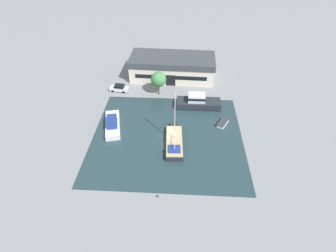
{
  "coord_description": "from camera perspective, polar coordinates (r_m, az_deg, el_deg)",
  "views": [
    {
      "loc": [
        2.26,
        -38.84,
        34.68
      ],
      "look_at": [
        0.0,
        2.05,
        1.0
      ],
      "focal_mm": 28.0,
      "sensor_mm": 36.0,
      "label": 1
    }
  ],
  "objects": [
    {
      "name": "small_dinghy",
      "position": [
        55.96,
        11.85,
        0.63
      ],
      "size": [
        2.9,
        3.6,
        0.72
      ],
      "rotation": [
        0.0,
        0.0,
        2.64
      ],
      "color": "white",
      "rests_on": "water_canal"
    },
    {
      "name": "warehouse_building",
      "position": [
        70.87,
        0.92,
        12.77
      ],
      "size": [
        22.35,
        10.59,
        5.69
      ],
      "rotation": [
        0.0,
        0.0,
        -0.04
      ],
      "color": "beige",
      "rests_on": "ground"
    },
    {
      "name": "quay_tree_near_building",
      "position": [
        62.59,
        -2.07,
        10.11
      ],
      "size": [
        3.68,
        3.68,
        5.91
      ],
      "color": "brown",
      "rests_on": "ground"
    },
    {
      "name": "ground_plane",
      "position": [
        52.12,
        -0.12,
        -2.28
      ],
      "size": [
        440.0,
        440.0,
        0.0
      ],
      "primitive_type": "plane",
      "color": "gray"
    },
    {
      "name": "sailboat_moored",
      "position": [
        50.08,
        1.38,
        -3.42
      ],
      "size": [
        3.55,
        10.26,
        11.35
      ],
      "rotation": [
        0.0,
        0.0,
        0.05
      ],
      "color": "#23282D",
      "rests_on": "water_canal"
    },
    {
      "name": "water_canal",
      "position": [
        52.12,
        -0.12,
        -2.28
      ],
      "size": [
        29.51,
        27.36,
        0.01
      ],
      "primitive_type": "cube",
      "color": "#23383D",
      "rests_on": "ground"
    },
    {
      "name": "cabin_boat",
      "position": [
        54.9,
        -11.99,
        0.43
      ],
      "size": [
        4.69,
        9.08,
        2.5
      ],
      "rotation": [
        0.0,
        0.0,
        0.23
      ],
      "color": "silver",
      "rests_on": "water_canal"
    },
    {
      "name": "mooring_bollard",
      "position": [
        42.3,
        -2.21,
        -15.0
      ],
      "size": [
        0.26,
        0.26,
        0.55
      ],
      "color": "#47474C",
      "rests_on": "ground"
    },
    {
      "name": "parked_car",
      "position": [
        66.51,
        -10.58,
        8.14
      ],
      "size": [
        4.63,
        2.38,
        1.7
      ],
      "rotation": [
        0.0,
        0.0,
        1.45
      ],
      "color": "silver",
      "rests_on": "ground"
    },
    {
      "name": "motor_cruiser",
      "position": [
        60.0,
        6.51,
        5.18
      ],
      "size": [
        10.07,
        3.7,
        3.21
      ],
      "rotation": [
        0.0,
        0.0,
        1.56
      ],
      "color": "#23282D",
      "rests_on": "water_canal"
    }
  ]
}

